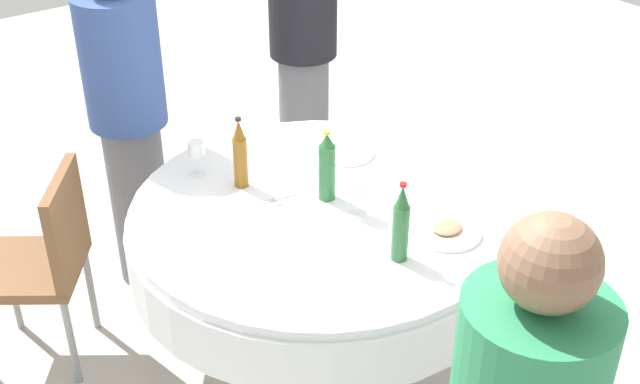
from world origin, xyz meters
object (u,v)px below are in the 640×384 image
(bottle_green_mid, at_px, (401,224))
(plate_front, at_px, (347,152))
(bottle_green_far, at_px, (327,167))
(person_far, at_px, (303,51))
(wine_glass_inner, at_px, (196,150))
(plate_near, at_px, (447,231))
(person_outer, at_px, (129,118))
(wine_glass_south, at_px, (357,188))
(bottle_amber_outer, at_px, (240,155))
(chair_north, at_px, (47,255))
(dining_table, at_px, (320,237))

(bottle_green_mid, relative_size, plate_front, 1.28)
(bottle_green_far, distance_m, person_far, 1.20)
(plate_front, bearing_deg, wine_glass_inner, -21.06)
(plate_near, height_order, person_outer, person_outer)
(wine_glass_south, distance_m, person_outer, 1.15)
(person_outer, bearing_deg, wine_glass_inner, -99.43)
(bottle_green_mid, bearing_deg, person_far, -113.90)
(bottle_amber_outer, relative_size, person_far, 0.18)
(chair_north, bearing_deg, plate_near, -97.16)
(dining_table, distance_m, chair_north, 1.09)
(bottle_green_mid, distance_m, chair_north, 1.44)
(wine_glass_inner, distance_m, plate_front, 0.64)
(person_outer, bearing_deg, dining_table, -90.00)
(plate_near, bearing_deg, bottle_green_mid, 2.34)
(dining_table, height_order, wine_glass_inner, wine_glass_inner)
(wine_glass_inner, xyz_separation_m, plate_front, (-0.59, 0.23, -0.10))
(wine_glass_inner, bearing_deg, person_far, -148.91)
(person_far, relative_size, chair_north, 1.91)
(bottle_amber_outer, xyz_separation_m, bottle_green_mid, (-0.18, 0.74, 0.00))
(person_outer, distance_m, person_far, 1.02)
(person_outer, height_order, chair_north, person_outer)
(person_outer, relative_size, chair_north, 1.84)
(person_outer, bearing_deg, bottle_amber_outer, -94.09)
(bottle_green_mid, distance_m, wine_glass_inner, 0.97)
(bottle_amber_outer, height_order, plate_front, bottle_amber_outer)
(bottle_green_mid, bearing_deg, chair_north, -50.09)
(bottle_amber_outer, distance_m, person_far, 1.12)
(plate_front, bearing_deg, person_far, -113.35)
(bottle_green_far, xyz_separation_m, bottle_green_mid, (0.04, 0.47, 0.00))
(bottle_green_far, height_order, person_far, person_far)
(bottle_green_mid, xyz_separation_m, plate_near, (-0.24, -0.01, -0.13))
(wine_glass_inner, height_order, plate_near, wine_glass_inner)
(wine_glass_south, bearing_deg, person_outer, -69.00)
(bottle_green_mid, height_order, person_outer, person_outer)
(bottle_green_far, bearing_deg, wine_glass_south, 97.02)
(plate_front, distance_m, person_far, 0.87)
(plate_front, xyz_separation_m, person_far, (-0.34, -0.79, 0.12))
(chair_north, bearing_deg, dining_table, -90.00)
(bottle_green_far, bearing_deg, bottle_green_mid, 85.36)
(dining_table, relative_size, wine_glass_inner, 10.05)
(wine_glass_south, relative_size, chair_north, 0.18)
(wine_glass_south, relative_size, plate_front, 0.65)
(bottle_green_far, bearing_deg, plate_near, 113.88)
(bottle_amber_outer, height_order, person_far, person_far)
(dining_table, height_order, person_far, person_far)
(bottle_amber_outer, distance_m, wine_glass_south, 0.50)
(bottle_amber_outer, distance_m, bottle_green_far, 0.35)
(plate_near, bearing_deg, wine_glass_south, -58.30)
(wine_glass_south, distance_m, person_far, 1.33)
(wine_glass_inner, height_order, person_outer, person_outer)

